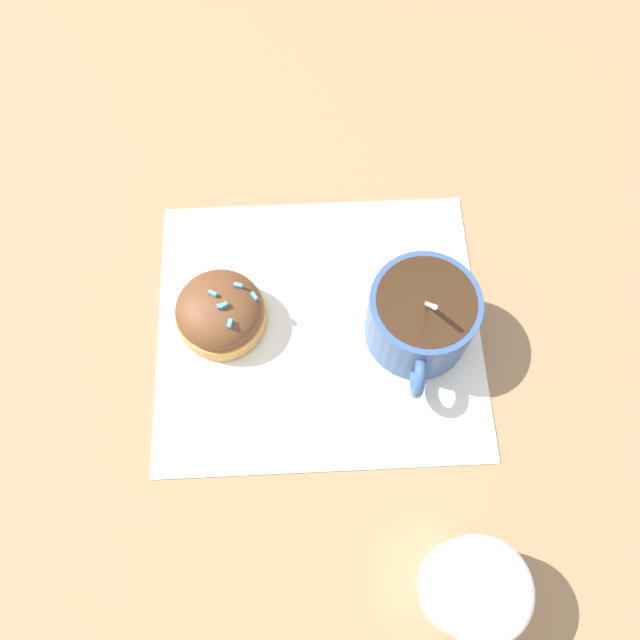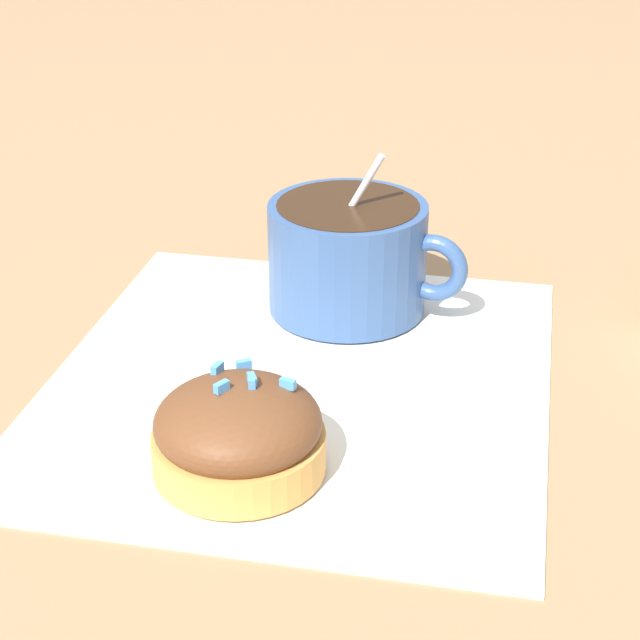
% 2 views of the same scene
% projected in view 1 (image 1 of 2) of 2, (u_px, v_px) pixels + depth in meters
% --- Properties ---
extents(ground_plane, '(3.00, 3.00, 0.00)m').
position_uv_depth(ground_plane, '(319.00, 326.00, 0.55)').
color(ground_plane, '#93704C').
extents(paper_napkin, '(0.29, 0.26, 0.00)m').
position_uv_depth(paper_napkin, '(319.00, 326.00, 0.55)').
color(paper_napkin, white).
rests_on(paper_napkin, ground_plane).
extents(coffee_cup, '(0.09, 0.11, 0.09)m').
position_uv_depth(coffee_cup, '(421.00, 317.00, 0.51)').
color(coffee_cup, '#335184').
rests_on(coffee_cup, paper_napkin).
extents(frosted_pastry, '(0.08, 0.08, 0.04)m').
position_uv_depth(frosted_pastry, '(220.00, 312.00, 0.53)').
color(frosted_pastry, '#D19347').
rests_on(frosted_pastry, paper_napkin).
extents(sugar_bowl, '(0.07, 0.07, 0.07)m').
position_uv_depth(sugar_bowl, '(475.00, 589.00, 0.43)').
color(sugar_bowl, white).
rests_on(sugar_bowl, ground_plane).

